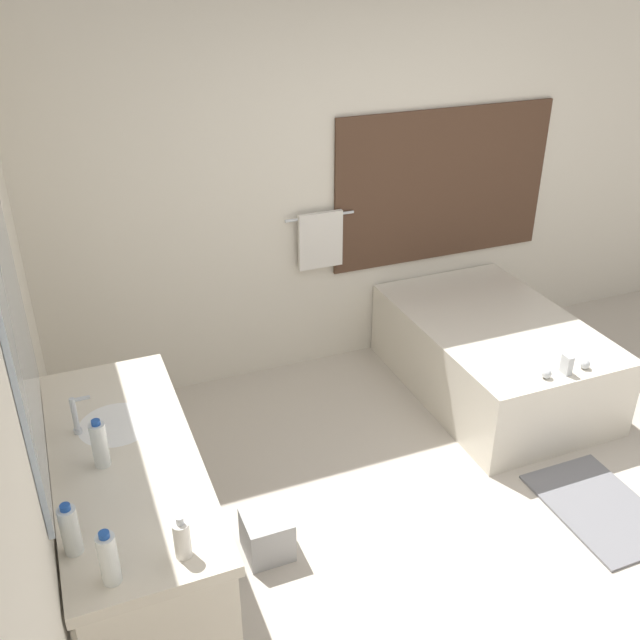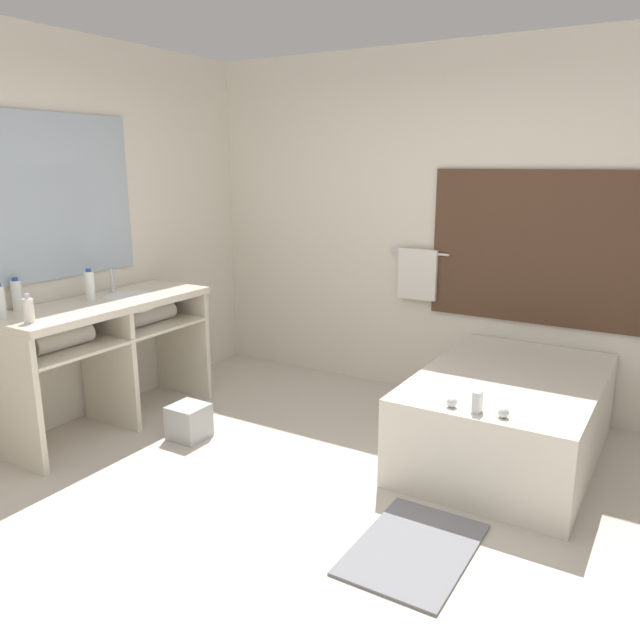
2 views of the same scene
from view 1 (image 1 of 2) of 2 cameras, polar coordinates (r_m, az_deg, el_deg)
ground_plane at (r=4.05m, az=16.31°, el=-17.37°), size 16.00×16.00×0.00m
wall_back_with_blinds at (r=5.00m, az=3.19°, el=11.09°), size 7.40×0.13×2.70m
wall_left_with_mirror at (r=2.57m, az=-22.86°, el=-9.16°), size 0.08×7.40×2.70m
vanity_counter at (r=3.31m, az=-14.83°, el=-13.50°), size 0.59×1.53×0.91m
sink_faucet at (r=3.27m, az=-18.96°, el=-7.30°), size 0.09×0.04×0.18m
bathtub at (r=5.06m, az=13.61°, el=-2.47°), size 1.06×1.62×0.66m
water_bottle_1 at (r=2.71m, az=-19.36°, el=-15.57°), size 0.07×0.07×0.21m
water_bottle_2 at (r=2.58m, az=-16.55°, el=-17.82°), size 0.07×0.07×0.22m
water_bottle_3 at (r=3.05m, az=-17.21°, el=-9.47°), size 0.07×0.07×0.22m
soap_dispenser at (r=2.62m, az=-10.98°, el=-16.82°), size 0.06×0.06×0.18m
waste_bin at (r=3.83m, az=-4.25°, el=-16.76°), size 0.24×0.24×0.24m
bath_mat at (r=4.41m, az=21.49°, el=-13.80°), size 0.53×0.77×0.02m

